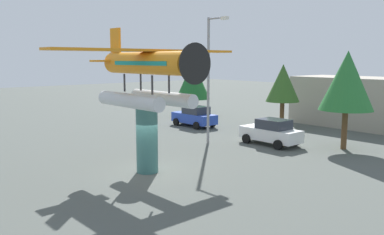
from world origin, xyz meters
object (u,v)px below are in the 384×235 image
tree_west (193,80)px  car_mid_white (271,132)px  display_pedestal (147,139)px  storefront_building (367,103)px  car_near_blue (195,116)px  tree_east (283,83)px  tree_center_back (347,81)px  floatplane_monument (147,73)px  streetlight_primary (210,72)px

tree_west → car_mid_white: bearing=-20.0°
tree_west → display_pedestal: bearing=-47.0°
storefront_building → car_near_blue: bearing=-131.9°
car_near_blue → storefront_building: size_ratio=0.35×
tree_east → car_near_blue: bearing=-140.2°
storefront_building → tree_east: (-4.12, -6.17, 1.67)m
storefront_building → tree_center_back: tree_center_back is taller
car_near_blue → storefront_building: bearing=-131.9°
display_pedestal → tree_east: 16.36m
storefront_building → tree_center_back: bearing=-71.2°
floatplane_monument → storefront_building: bearing=87.8°
display_pedestal → tree_west: 21.03m
tree_east → tree_west: bearing=-177.2°
car_near_blue → tree_east: (5.63, 4.69, 2.89)m
floatplane_monument → tree_east: (-3.72, 15.83, -1.29)m
floatplane_monument → tree_east: size_ratio=1.95×
display_pedestal → storefront_building: 22.01m
floatplane_monument → streetlight_primary: size_ratio=1.23×
streetlight_primary → tree_west: 13.81m
display_pedestal → tree_west: (-14.29, 15.30, 1.96)m
display_pedestal → floatplane_monument: 3.37m
display_pedestal → storefront_building: (0.53, 22.00, 0.41)m
car_near_blue → storefront_building: storefront_building is taller
tree_west → tree_center_back: 18.22m
storefront_building → tree_east: 7.60m
streetlight_primary → tree_east: (-0.46, 8.56, -1.10)m
floatplane_monument → storefront_building: 22.20m
floatplane_monument → storefront_building: size_ratio=0.86×
tree_center_back → car_mid_white: bearing=-147.1°
streetlight_primary → car_near_blue: bearing=147.6°
storefront_building → display_pedestal: bearing=-91.4°
display_pedestal → floatplane_monument: size_ratio=0.33×
car_mid_white → streetlight_primary: 5.75m
tree_east → floatplane_monument: bearing=-76.8°
streetlight_primary → floatplane_monument: bearing=-65.8°
car_mid_white → tree_east: bearing=-58.8°
display_pedestal → storefront_building: bearing=88.6°
display_pedestal → tree_center_back: tree_center_back is taller
display_pedestal → tree_east: (-3.59, 15.83, 2.08)m
display_pedestal → storefront_building: size_ratio=0.28×
floatplane_monument → tree_center_back: bearing=73.0°
storefront_building → tree_east: bearing=-123.7°
car_near_blue → tree_center_back: 13.49m
tree_east → car_mid_white: bearing=-58.8°
floatplane_monument → storefront_building: (0.40, 22.00, -2.96)m
streetlight_primary → tree_center_back: bearing=38.1°
streetlight_primary → storefront_building: streetlight_primary is taller
display_pedestal → streetlight_primary: size_ratio=0.40×
car_near_blue → car_mid_white: size_ratio=1.00×
car_near_blue → storefront_building: (9.75, 10.86, 1.22)m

